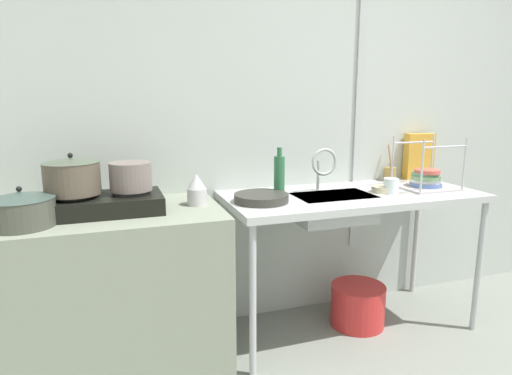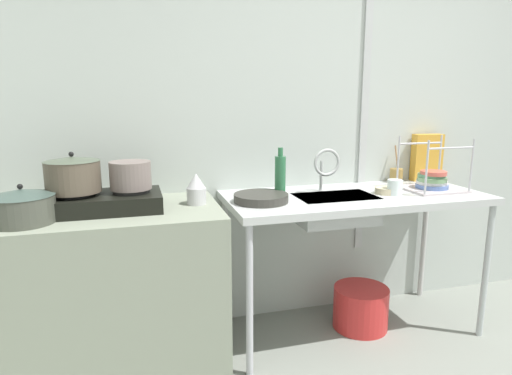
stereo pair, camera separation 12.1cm
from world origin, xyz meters
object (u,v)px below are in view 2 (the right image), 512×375
(pot_on_right_burner, at_px, (130,175))
(cereal_box, at_px, (427,157))
(sink_basin, at_px, (335,209))
(faucet, at_px, (326,164))
(dish_rack, at_px, (432,181))
(bottle_by_sink, at_px, (280,176))
(percolator, at_px, (196,189))
(cup_by_rack, at_px, (395,187))
(small_bowl_on_drainboard, at_px, (386,190))
(pot_beside_stove, at_px, (22,206))
(stove, at_px, (104,202))
(frying_pan, at_px, (261,198))
(utensil_jar, at_px, (396,175))
(pot_on_left_burner, at_px, (73,174))
(bucket_on_floor, at_px, (361,307))

(pot_on_right_burner, relative_size, cereal_box, 0.65)
(sink_basin, height_order, faucet, faucet)
(dish_rack, bearing_deg, bottle_by_sink, 175.80)
(sink_basin, relative_size, faucet, 1.74)
(percolator, height_order, sink_basin, percolator)
(cup_by_rack, xyz_separation_m, bottle_by_sink, (-0.65, 0.13, 0.08))
(sink_basin, xyz_separation_m, small_bowl_on_drainboard, (0.31, -0.02, 0.09))
(faucet, distance_m, cereal_box, 0.83)
(pot_beside_stove, bearing_deg, faucet, 8.29)
(percolator, bearing_deg, bottle_by_sink, 4.42)
(stove, xyz_separation_m, pot_on_right_burner, (0.13, -0.00, 0.13))
(stove, bearing_deg, faucet, 4.45)
(pot_on_right_burner, height_order, cup_by_rack, pot_on_right_burner)
(faucet, height_order, frying_pan, faucet)
(pot_on_right_burner, xyz_separation_m, utensil_jar, (1.69, 0.26, -0.12))
(cup_by_rack, bearing_deg, pot_beside_stove, -178.34)
(dish_rack, height_order, utensil_jar, dish_rack)
(pot_on_left_burner, relative_size, faucet, 1.00)
(faucet, bearing_deg, cup_by_rack, -26.00)
(pot_beside_stove, bearing_deg, frying_pan, 4.94)
(stove, distance_m, bottle_by_sink, 0.94)
(small_bowl_on_drainboard, height_order, bottle_by_sink, bottle_by_sink)
(frying_pan, xyz_separation_m, small_bowl_on_drainboard, (0.76, 0.00, -0.00))
(cup_by_rack, distance_m, small_bowl_on_drainboard, 0.06)
(percolator, bearing_deg, utensil_jar, 10.39)
(pot_beside_stove, relative_size, dish_rack, 0.87)
(bottle_by_sink, bearing_deg, pot_on_right_burner, -176.38)
(stove, relative_size, pot_on_right_burner, 2.74)
(faucet, distance_m, frying_pan, 0.48)
(cereal_box, bearing_deg, pot_on_right_burner, -165.21)
(pot_on_left_burner, height_order, cereal_box, cereal_box)
(pot_beside_stove, xyz_separation_m, bottle_by_sink, (1.27, 0.18, 0.04))
(frying_pan, bearing_deg, stove, 177.51)
(pot_on_left_burner, distance_m, cereal_box, 2.20)
(cereal_box, relative_size, bucket_on_floor, 0.93)
(pot_beside_stove, distance_m, cereal_box, 2.42)
(pot_beside_stove, distance_m, faucet, 1.59)
(utensil_jar, bearing_deg, sink_basin, -154.21)
(dish_rack, distance_m, small_bowl_on_drainboard, 0.32)
(small_bowl_on_drainboard, xyz_separation_m, bottle_by_sink, (-0.63, 0.08, 0.10))
(percolator, distance_m, sink_basin, 0.81)
(pot_on_left_burner, distance_m, faucet, 1.37)
(dish_rack, distance_m, bucket_on_floor, 0.89)
(frying_pan, relative_size, cup_by_rack, 3.30)
(pot_on_right_burner, relative_size, cup_by_rack, 2.27)
(pot_on_right_burner, height_order, utensil_jar, same)
(percolator, relative_size, bucket_on_floor, 0.49)
(pot_on_right_burner, relative_size, bottle_by_sink, 0.72)
(pot_on_left_burner, relative_size, pot_on_right_burner, 1.29)
(percolator, height_order, bucket_on_floor, percolator)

